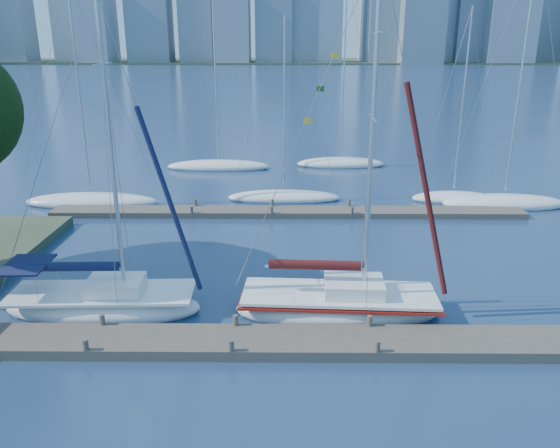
{
  "coord_description": "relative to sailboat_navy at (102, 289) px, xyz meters",
  "views": [
    {
      "loc": [
        1.83,
        -17.26,
        10.43
      ],
      "look_at": [
        1.63,
        4.0,
        3.36
      ],
      "focal_mm": 35.0,
      "sensor_mm": 36.0,
      "label": 1
    }
  ],
  "objects": [
    {
      "name": "bg_boat_5",
      "position": [
        22.04,
        15.34,
        -0.71
      ],
      "size": [
        8.33,
        2.76,
        16.69
      ],
      "rotation": [
        0.0,
        0.0,
        -0.03
      ],
      "color": "white",
      "rests_on": "ground"
    },
    {
      "name": "bg_boat_6",
      "position": [
        1.57,
        26.7,
        -0.76
      ],
      "size": [
        9.18,
        5.37,
        13.9
      ],
      "rotation": [
        0.0,
        0.0,
        -0.36
      ],
      "color": "white",
      "rests_on": "ground"
    },
    {
      "name": "near_dock",
      "position": [
        5.53,
        -2.62,
        -0.83
      ],
      "size": [
        26.0,
        2.0,
        0.4
      ],
      "primitive_type": "cube",
      "color": "#4E4439",
      "rests_on": "ground"
    },
    {
      "name": "bg_boat_2",
      "position": [
        7.31,
        16.79,
        -0.79
      ],
      "size": [
        8.03,
        5.07,
        12.43
      ],
      "rotation": [
        0.0,
        0.0,
        -0.41
      ],
      "color": "white",
      "rests_on": "ground"
    },
    {
      "name": "far_shore",
      "position": [
        5.53,
        317.38,
        -1.03
      ],
      "size": [
        800.0,
        100.0,
        1.5
      ],
      "primitive_type": "cube",
      "color": "#38472D",
      "rests_on": "ground"
    },
    {
      "name": "bg_boat_7",
      "position": [
        12.32,
        27.91,
        -0.73
      ],
      "size": [
        8.04,
        5.31,
        15.78
      ],
      "rotation": [
        0.0,
        0.0,
        -0.42
      ],
      "color": "white",
      "rests_on": "ground"
    },
    {
      "name": "sailboat_maroon",
      "position": [
        9.55,
        -0.08,
        0.09
      ],
      "size": [
        8.42,
        3.14,
        14.11
      ],
      "rotation": [
        0.0,
        0.0,
        -0.05
      ],
      "color": "white",
      "rests_on": "ground"
    },
    {
      "name": "bg_boat_4",
      "position": [
        19.04,
        16.76,
        -0.77
      ],
      "size": [
        5.96,
        3.14,
        12.96
      ],
      "rotation": [
        0.0,
        0.0,
        0.22
      ],
      "color": "white",
      "rests_on": "ground"
    },
    {
      "name": "far_dock",
      "position": [
        7.53,
        13.38,
        -0.85
      ],
      "size": [
        30.0,
        1.8,
        0.36
      ],
      "primitive_type": "cube",
      "color": "#4E4439",
      "rests_on": "ground"
    },
    {
      "name": "bg_boat_0",
      "position": [
        -5.72,
        15.47,
        -0.74
      ],
      "size": [
        9.18,
        3.54,
        14.68
      ],
      "rotation": [
        0.0,
        0.0,
        0.12
      ],
      "color": "white",
      "rests_on": "ground"
    },
    {
      "name": "sailboat_navy",
      "position": [
        0.0,
        0.0,
        0.0
      ],
      "size": [
        7.99,
        2.86,
        12.77
      ],
      "rotation": [
        0.0,
        0.0,
        0.04
      ],
      "color": "white",
      "rests_on": "ground"
    },
    {
      "name": "ground",
      "position": [
        5.53,
        -2.62,
        -1.03
      ],
      "size": [
        700.0,
        700.0,
        0.0
      ],
      "primitive_type": "plane",
      "color": "#172E4B",
      "rests_on": "ground"
    }
  ]
}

